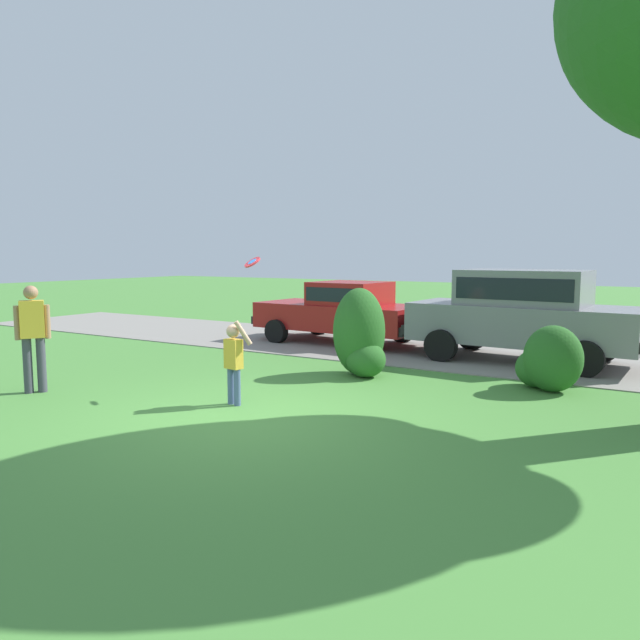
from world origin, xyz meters
TOP-DOWN VIEW (x-y plane):
  - ground_plane at (0.00, 0.00)m, footprint 80.00×80.00m
  - driveway_strip at (0.00, 6.66)m, footprint 28.00×4.40m
  - shrub_near_tree at (0.02, 3.44)m, footprint 1.07×1.04m
  - shrub_centre_left at (3.25, 3.91)m, footprint 1.10×0.97m
  - parked_sedan at (-2.15, 6.75)m, footprint 4.50×2.30m
  - parked_suv at (2.31, 6.36)m, footprint 4.80×2.31m
  - child_thrower at (-0.60, 0.52)m, footprint 0.47×0.24m
  - frisbee at (-0.84, 1.32)m, footprint 0.31×0.25m
  - adult_onlooker at (-3.87, -0.52)m, footprint 0.39×0.45m

SIDE VIEW (x-z plane):
  - ground_plane at x=0.00m, z-range 0.00..0.00m
  - driveway_strip at x=0.00m, z-range 0.00..0.02m
  - shrub_centre_left at x=3.25m, z-range -0.07..1.03m
  - child_thrower at x=-0.60m, z-range 0.07..1.36m
  - shrub_near_tree at x=0.02m, z-range -0.09..1.53m
  - parked_sedan at x=-2.15m, z-range 0.07..1.63m
  - adult_onlooker at x=-3.87m, z-range 0.11..1.85m
  - parked_suv at x=2.31m, z-range 0.12..2.04m
  - frisbee at x=-0.84m, z-range 2.00..2.23m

